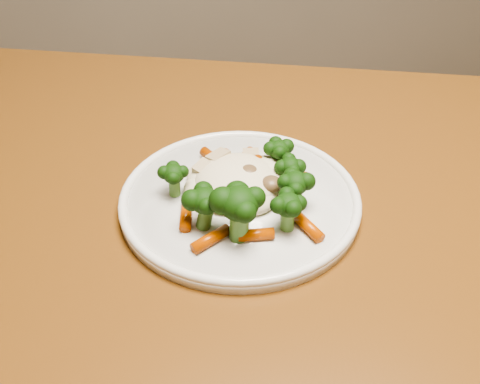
{
  "coord_description": "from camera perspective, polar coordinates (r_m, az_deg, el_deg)",
  "views": [
    {
      "loc": [
        -0.15,
        -0.52,
        1.16
      ],
      "look_at": [
        -0.08,
        -0.02,
        0.77
      ],
      "focal_mm": 45.0,
      "sensor_mm": 36.0,
      "label": 1
    }
  ],
  "objects": [
    {
      "name": "dining_table",
      "position": [
        0.68,
        -10.17,
        -10.5
      ],
      "size": [
        1.47,
        1.18,
        0.75
      ],
      "rotation": [
        0.0,
        0.0,
        -0.28
      ],
      "color": "brown",
      "rests_on": "ground"
    },
    {
      "name": "plate",
      "position": [
        0.65,
        -0.0,
        -0.95
      ],
      "size": [
        0.26,
        0.26,
        0.01
      ],
      "primitive_type": "cylinder",
      "color": "white",
      "rests_on": "dining_table"
    },
    {
      "name": "meal",
      "position": [
        0.63,
        0.38,
        0.44
      ],
      "size": [
        0.17,
        0.18,
        0.06
      ],
      "color": "beige",
      "rests_on": "plate"
    }
  ]
}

